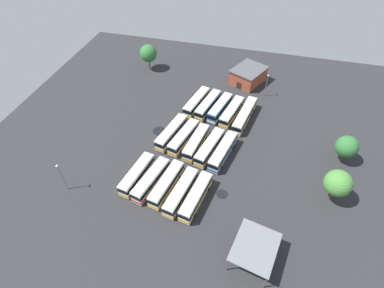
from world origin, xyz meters
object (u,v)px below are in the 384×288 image
at_px(bus_row0_slot4, 245,115).
at_px(bus_row1_slot2, 196,142).
at_px(bus_row1_slot3, 210,147).
at_px(bus_row1_slot1, 184,137).
at_px(depot_building, 248,76).
at_px(bus_row0_slot2, 220,108).
at_px(lamp_post_near_entrance, 266,85).
at_px(tree_west_edge, 347,147).
at_px(tree_northwest, 148,53).
at_px(bus_row2_slot2, 167,184).
at_px(lamp_post_by_building, 62,176).
at_px(bus_row0_slot3, 232,112).
at_px(maintenance_shelter, 255,247).
at_px(bus_row0_slot1, 208,105).
at_px(tree_east_edge, 338,183).
at_px(bus_row2_slot4, 196,197).
at_px(bus_row1_slot4, 223,151).
at_px(bus_row1_slot0, 172,132).
at_px(bus_row2_slot0, 137,174).
at_px(bus_row0_slot0, 197,102).
at_px(bus_row2_slot1, 151,180).

height_order(bus_row0_slot4, bus_row1_slot2, same).
xyz_separation_m(bus_row1_slot2, bus_row1_slot3, (0.82, 3.61, 0.00)).
bearing_deg(bus_row0_slot4, bus_row1_slot1, -47.64).
relative_size(bus_row1_slot2, depot_building, 0.90).
distance_m(bus_row0_slot2, lamp_post_near_entrance, 16.47).
distance_m(bus_row1_slot3, lamp_post_near_entrance, 29.82).
distance_m(tree_west_edge, tree_northwest, 65.78).
bearing_deg(bus_row2_slot2, bus_row1_slot3, 153.27).
xyz_separation_m(bus_row1_slot2, lamp_post_by_building, (19.72, -24.59, 2.47)).
bearing_deg(bus_row0_slot3, tree_northwest, -120.63).
relative_size(maintenance_shelter, lamp_post_near_entrance, 1.41).
bearing_deg(bus_row1_slot3, bus_row0_slot3, 168.60).
distance_m(depot_building, tree_northwest, 33.54).
height_order(bus_row0_slot4, depot_building, depot_building).
xyz_separation_m(bus_row0_slot2, maintenance_shelter, (40.40, 13.80, 2.34)).
bearing_deg(bus_row0_slot1, tree_east_edge, 53.69).
xyz_separation_m(bus_row2_slot4, depot_building, (-48.92, 4.89, 0.64)).
bearing_deg(bus_row1_slot4, lamp_post_near_entrance, 164.66).
bearing_deg(depot_building, bus_row0_slot2, -17.56).
height_order(bus_row0_slot2, bus_row1_slot0, same).
xyz_separation_m(depot_building, tree_northwest, (0.34, -33.37, 3.37)).
height_order(bus_row2_slot4, tree_west_edge, tree_west_edge).
height_order(bus_row0_slot1, bus_row2_slot4, same).
bearing_deg(lamp_post_by_building, bus_row1_slot2, 128.72).
xyz_separation_m(lamp_post_by_building, tree_east_edge, (-11.84, 56.28, 1.21)).
bearing_deg(bus_row0_slot4, bus_row1_slot2, -37.04).
bearing_deg(tree_northwest, bus_row0_slot1, 54.78).
xyz_separation_m(bus_row1_slot4, depot_building, (-34.45, 1.80, 0.63)).
distance_m(lamp_post_near_entrance, lamp_post_by_building, 60.89).
xyz_separation_m(bus_row1_slot0, bus_row2_slot0, (15.32, -3.34, -0.00)).
bearing_deg(bus_row0_slot0, bus_row0_slot3, 79.53).
distance_m(bus_row2_slot1, lamp_post_near_entrance, 46.15).
bearing_deg(tree_east_edge, maintenance_shelter, -40.40).
bearing_deg(bus_row2_slot4, bus_row1_slot1, -156.25).
height_order(bus_row1_slot4, lamp_post_by_building, lamp_post_by_building).
bearing_deg(bus_row1_slot2, bus_row1_slot4, 79.02).
bearing_deg(bus_row0_slot2, bus_row0_slot1, -97.49).
height_order(bus_row0_slot4, bus_row2_slot2, same).
bearing_deg(lamp_post_by_building, bus_row2_slot0, 114.14).
xyz_separation_m(bus_row1_slot3, bus_row2_slot4, (15.01, 0.33, -0.00)).
height_order(bus_row2_slot4, tree_northwest, tree_northwest).
relative_size(bus_row0_slot2, bus_row2_slot4, 0.99).
bearing_deg(bus_row0_slot2, bus_row2_slot1, -18.82).
bearing_deg(lamp_post_by_building, bus_row1_slot0, 141.02).
relative_size(bus_row2_slot0, tree_east_edge, 1.41).
relative_size(bus_row0_slot0, bus_row2_slot0, 1.07).
distance_m(bus_row0_slot4, bus_row2_slot4, 30.21).
relative_size(bus_row0_slot1, bus_row2_slot0, 1.07).
xyz_separation_m(bus_row1_slot1, lamp_post_by_building, (20.79, -21.09, 2.47)).
relative_size(bus_row0_slot1, bus_row0_slot3, 1.02).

